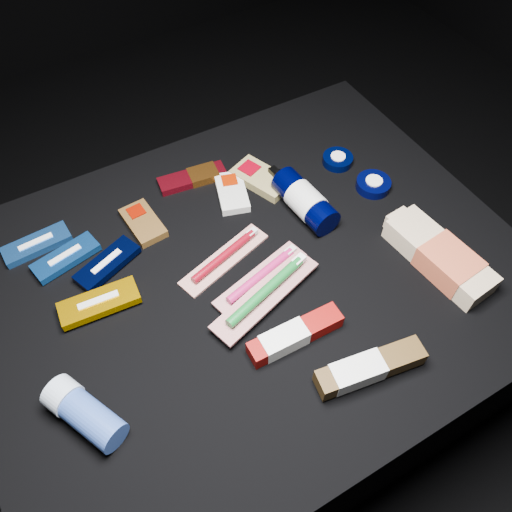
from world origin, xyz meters
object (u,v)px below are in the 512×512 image
bodywash_bottle (440,257)px  deodorant_stick (84,413)px  toothpaste_carton_red (291,336)px  lotion_bottle (305,201)px

bodywash_bottle → deodorant_stick: 0.65m
bodywash_bottle → deodorant_stick: (-0.65, 0.04, 0.00)m
deodorant_stick → toothpaste_carton_red: 0.34m
bodywash_bottle → deodorant_stick: deodorant_stick is taller
lotion_bottle → bodywash_bottle: (0.14, -0.23, -0.01)m
bodywash_bottle → toothpaste_carton_red: (-0.32, 0.00, -0.01)m
deodorant_stick → lotion_bottle: bearing=-5.1°
lotion_bottle → toothpaste_carton_red: bearing=-131.3°
deodorant_stick → toothpaste_carton_red: (0.33, -0.04, -0.01)m
lotion_bottle → toothpaste_carton_red: (-0.17, -0.23, -0.01)m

